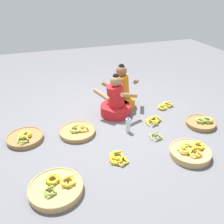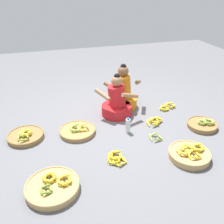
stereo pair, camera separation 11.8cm
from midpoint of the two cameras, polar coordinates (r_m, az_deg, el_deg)
ground_plane at (r=3.99m, az=0.03°, el=-3.08°), size 10.00×10.00×0.00m
vendor_woman_front at (r=4.18m, az=1.91°, el=2.25°), size 0.69×0.52×0.75m
vendor_woman_behind at (r=4.44m, az=3.28°, el=4.28°), size 0.75×0.53×0.82m
banana_basket_back_center at (r=2.93m, az=-12.52°, el=-16.61°), size 0.62×0.62×0.15m
banana_basket_mid_left at (r=3.46m, az=18.53°, el=-9.24°), size 0.55×0.55×0.16m
banana_basket_front_center at (r=3.80m, az=-7.18°, el=-4.36°), size 0.55×0.55×0.14m
banana_basket_back_left at (r=4.20m, az=21.10°, el=-2.72°), size 0.48×0.48×0.14m
banana_basket_back_right at (r=3.85m, az=-18.68°, el=-5.28°), size 0.53×0.53×0.14m
loose_bananas_front_left at (r=3.27m, az=1.95°, el=-10.70°), size 0.26×0.34×0.09m
loose_bananas_near_bicycle at (r=3.72m, az=10.98°, el=-5.80°), size 0.18×0.18×0.09m
loose_bananas_front_right at (r=4.60m, az=13.43°, el=1.19°), size 0.37×0.29×0.10m
loose_bananas_near_vendor at (r=4.11m, az=10.61°, el=-2.11°), size 0.31×0.28×0.10m
water_bottle at (r=3.76m, az=4.63°, el=-3.18°), size 0.07×0.07×0.25m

